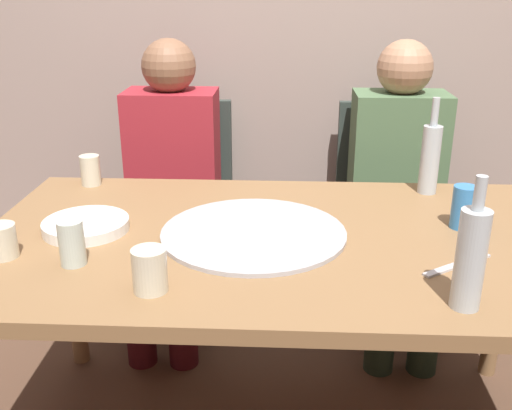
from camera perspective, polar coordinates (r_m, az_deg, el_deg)
The scene contains 15 objects.
dining_table at distance 1.63m, azimuth 2.67°, elevation -5.19°, with size 1.66×0.93×0.72m.
pizza_tray at distance 1.60m, azimuth -0.18°, elevation -2.75°, with size 0.51×0.51×0.01m, color #ADADB2.
wine_bottle at distance 1.97m, azimuth 16.59°, elevation 4.46°, with size 0.06×0.06×0.31m.
beer_bottle at distance 1.29m, azimuth 20.18°, elevation -4.77°, with size 0.06×0.06×0.29m.
tumbler_near at distance 1.33m, azimuth -10.21°, elevation -6.24°, with size 0.08×0.08×0.10m, color beige.
tumbler_far at distance 2.06m, azimuth -15.73°, elevation 3.26°, with size 0.07×0.07×0.10m, color beige.
wine_glass at distance 1.59m, azimuth -23.41°, elevation -3.24°, with size 0.08×0.08×0.09m, color beige.
short_glass at distance 1.49m, azimuth -17.38°, elevation -3.53°, with size 0.06×0.06×0.11m, color #B7C6BC.
soda_can at distance 1.73m, azimuth 19.55°, elevation -0.20°, with size 0.07×0.07×0.12m, color #337AC1.
plate_stack at distance 1.69m, azimuth -16.11°, elevation -1.91°, with size 0.24×0.24×0.03m, color white.
table_knife at distance 1.52m, azimuth 19.02°, elevation -5.51°, with size 0.22×0.02×0.01m, color #B7B7BC.
chair_left at distance 2.53m, azimuth -7.51°, elevation 0.92°, with size 0.44×0.44×0.90m.
chair_right at distance 2.53m, azimuth 12.93°, elevation 0.55°, with size 0.44×0.44×0.90m.
guest_in_sweater at distance 2.34m, azimuth -8.30°, elevation 2.59°, with size 0.36×0.56×1.17m.
guest_in_beanie at distance 2.34m, azimuth 13.77°, elevation 2.19°, with size 0.36×0.56×1.17m.
Camera 1 is at (-0.00, -1.47, 1.37)m, focal length 41.22 mm.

